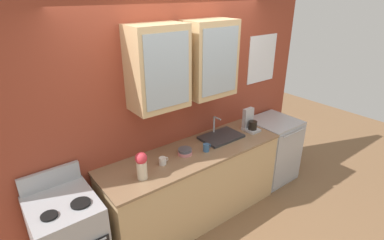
{
  "coord_description": "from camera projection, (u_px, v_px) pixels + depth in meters",
  "views": [
    {
      "loc": [
        -1.86,
        -2.37,
        2.63
      ],
      "look_at": [
        -0.03,
        0.0,
        1.32
      ],
      "focal_mm": 28.22,
      "sensor_mm": 36.0,
      "label": 1
    }
  ],
  "objects": [
    {
      "name": "sink_faucet",
      "position": [
        221.0,
        136.0,
        3.76
      ],
      "size": [
        0.51,
        0.34,
        0.25
      ],
      "color": "#2D2D30",
      "rests_on": "counter"
    },
    {
      "name": "bowl_stack",
      "position": [
        185.0,
        152.0,
        3.38
      ],
      "size": [
        0.16,
        0.16,
        0.07
      ],
      "color": "#D87F84",
      "rests_on": "counter"
    },
    {
      "name": "cup_near_bowls",
      "position": [
        163.0,
        161.0,
        3.18
      ],
      "size": [
        0.11,
        0.08,
        0.08
      ],
      "color": "silver",
      "rests_on": "counter"
    },
    {
      "name": "vase",
      "position": [
        142.0,
        165.0,
        2.9
      ],
      "size": [
        0.12,
        0.12,
        0.29
      ],
      "color": "beige",
      "rests_on": "counter"
    },
    {
      "name": "back_wall_unit",
      "position": [
        177.0,
        101.0,
        3.48
      ],
      "size": [
        4.13,
        0.46,
        2.56
      ],
      "color": "#993D28",
      "rests_on": "ground_plane"
    },
    {
      "name": "coffee_maker",
      "position": [
        250.0,
        122.0,
        3.93
      ],
      "size": [
        0.17,
        0.2,
        0.29
      ],
      "color": "#B7B7BC",
      "rests_on": "counter"
    },
    {
      "name": "counter",
      "position": [
        194.0,
        185.0,
        3.63
      ],
      "size": [
        2.23,
        0.68,
        0.92
      ],
      "color": "tan",
      "rests_on": "ground_plane"
    },
    {
      "name": "cup_near_sink",
      "position": [
        206.0,
        148.0,
        3.44
      ],
      "size": [
        0.11,
        0.07,
        0.09
      ],
      "color": "#38608C",
      "rests_on": "counter"
    },
    {
      "name": "dishwasher",
      "position": [
        272.0,
        149.0,
        4.44
      ],
      "size": [
        0.63,
        0.66,
        0.92
      ],
      "color": "#ADAFB5",
      "rests_on": "ground_plane"
    },
    {
      "name": "ground_plane",
      "position": [
        194.0,
        215.0,
        3.81
      ],
      "size": [
        10.0,
        10.0,
        0.0
      ],
      "primitive_type": "plane",
      "color": "brown"
    }
  ]
}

